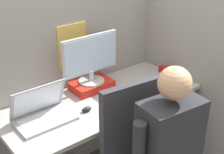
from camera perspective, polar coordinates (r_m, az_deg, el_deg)
The scene contains 9 objects.
cubicle_panel_back at distance 2.54m, azimuth -6.53°, elevation -0.04°, with size 2.01×0.05×1.62m.
cubicle_panel_right at distance 2.75m, azimuth 12.09°, elevation 1.50°, with size 0.04×1.26×1.62m.
desk at distance 2.41m, azimuth -1.78°, elevation -7.87°, with size 1.51×0.64×0.76m.
paper_box at distance 2.45m, azimuth -3.76°, elevation -1.50°, with size 0.32×0.21×0.06m.
monitor at distance 2.35m, azimuth -3.96°, elevation 3.53°, with size 0.48×0.20×0.37m.
laptop at distance 2.10m, azimuth -12.55°, elevation -6.54°, with size 0.38×0.25×0.25m.
mouse at distance 2.16m, azimuth -4.67°, elevation -5.91°, with size 0.07×0.04×0.03m.
stapler at distance 2.73m, azimuth 9.83°, elevation 1.13°, with size 0.05×0.13×0.06m.
carrot_toy at distance 2.38m, azimuth 6.85°, elevation -2.70°, with size 0.05×0.14×0.05m.
Camera 1 is at (-1.20, -1.30, 1.91)m, focal length 50.00 mm.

